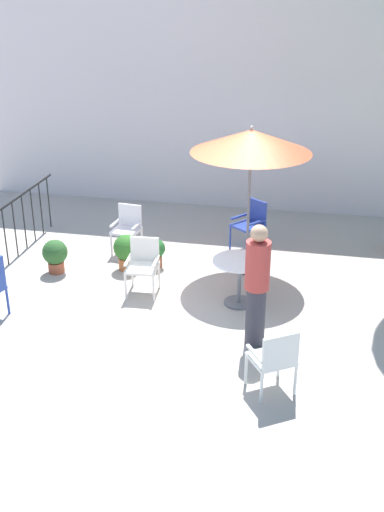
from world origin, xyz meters
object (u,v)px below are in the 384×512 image
object	(u,v)px
patio_chair_4	(143,262)
potted_plant_3	(156,251)
patio_chair_3	(251,221)
potted_plant_0	(55,254)
potted_plant_2	(127,250)
standing_person	(257,285)
cafe_table_0	(240,273)
patio_chair_2	(128,226)
patio_umbrella_0	(251,143)
patio_chair_1	(275,357)

from	to	relation	value
patio_chair_4	potted_plant_3	bearing A→B (deg)	93.03
patio_chair_3	potted_plant_0	bearing A→B (deg)	-151.20
patio_chair_4	potted_plant_0	size ratio (longest dim) A/B	1.50
potted_plant_2	standing_person	xyz separation A→B (m)	(2.34, -1.87, 0.53)
cafe_table_0	patio_chair_4	xyz separation A→B (m)	(-1.49, 0.09, -0.00)
patio_chair_4	potted_plant_2	world-z (taller)	patio_chair_4
patio_chair_2	potted_plant_2	world-z (taller)	patio_chair_2
potted_plant_2	potted_plant_0	bearing A→B (deg)	-162.42
standing_person	potted_plant_2	bearing A→B (deg)	141.35
patio_umbrella_0	cafe_table_0	distance (m)	2.03
patio_chair_1	patio_chair_3	xyz separation A→B (m)	(-0.77, 4.22, 0.02)
cafe_table_0	standing_person	xyz separation A→B (m)	(0.35, -1.06, 0.37)
potted_plant_3	cafe_table_0	bearing A→B (deg)	-33.21
standing_person	potted_plant_3	bearing A→B (deg)	132.53
cafe_table_0	potted_plant_2	world-z (taller)	cafe_table_0
potted_plant_0	potted_plant_3	world-z (taller)	potted_plant_0
patio_chair_4	standing_person	bearing A→B (deg)	-31.90
patio_chair_1	potted_plant_3	size ratio (longest dim) A/B	1.71
patio_chair_4	potted_plant_3	distance (m)	0.94
cafe_table_0	standing_person	bearing A→B (deg)	-71.57
cafe_table_0	potted_plant_3	bearing A→B (deg)	146.79
potted_plant_2	potted_plant_3	size ratio (longest dim) A/B	1.24
cafe_table_0	standing_person	distance (m)	1.17
patio_chair_3	potted_plant_3	world-z (taller)	patio_chair_3
patio_chair_1	patio_chair_2	world-z (taller)	patio_chair_2
patio_chair_2	potted_plant_2	xyz separation A→B (m)	(0.18, -0.69, -0.15)
patio_chair_1	patio_chair_3	distance (m)	4.29
patio_umbrella_0	potted_plant_2	xyz separation A→B (m)	(-1.95, -0.38, -1.80)
patio_chair_1	potted_plant_3	distance (m)	3.83
patio_chair_1	patio_chair_2	distance (m)	4.60
standing_person	patio_chair_4	bearing A→B (deg)	148.10
patio_chair_2	patio_chair_4	bearing A→B (deg)	-64.29
patio_chair_1	potted_plant_0	size ratio (longest dim) A/B	1.49
patio_chair_2	patio_chair_4	size ratio (longest dim) A/B	1.01
cafe_table_0	patio_chair_1	bearing A→B (deg)	-71.79
patio_chair_3	standing_person	distance (m)	3.23
patio_umbrella_0	potted_plant_0	bearing A→B (deg)	-166.60
potted_plant_0	patio_chair_1	bearing A→B (deg)	-34.07
patio_chair_3	standing_person	bearing A→B (deg)	-82.18
patio_umbrella_0	potted_plant_2	distance (m)	2.68
potted_plant_3	patio_chair_4	bearing A→B (deg)	-86.97
cafe_table_0	potted_plant_2	size ratio (longest dim) A/B	1.32
patio_chair_1	potted_plant_2	size ratio (longest dim) A/B	1.39
patio_chair_2	patio_chair_3	distance (m)	2.18
cafe_table_0	patio_chair_2	size ratio (longest dim) A/B	0.94
patio_chair_2	standing_person	world-z (taller)	standing_person
cafe_table_0	patio_chair_3	bearing A→B (deg)	92.28
patio_chair_4	potted_plant_2	size ratio (longest dim) A/B	1.39
patio_chair_1	potted_plant_2	bearing A→B (deg)	132.58
standing_person	potted_plant_0	bearing A→B (deg)	156.25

